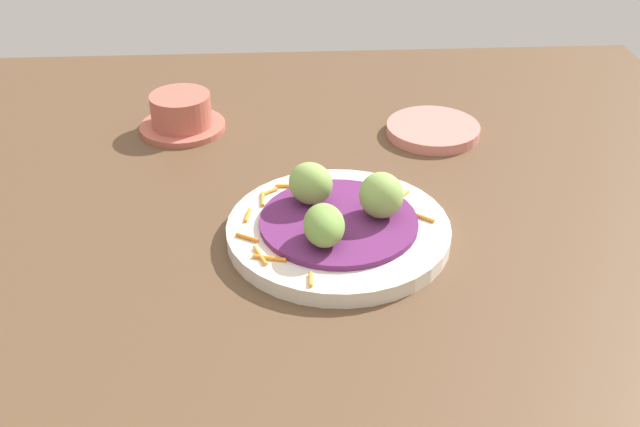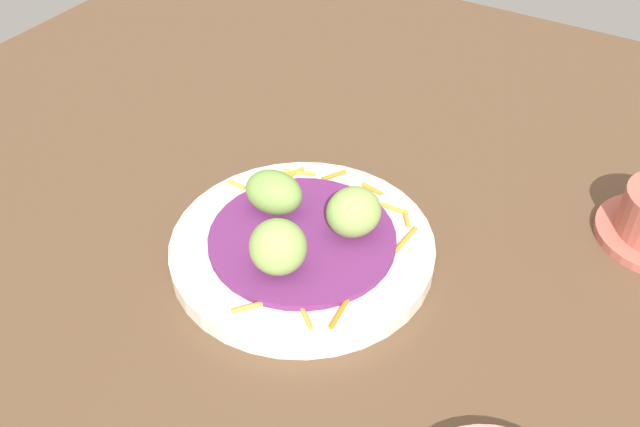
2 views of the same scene
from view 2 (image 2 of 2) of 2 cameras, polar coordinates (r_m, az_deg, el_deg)
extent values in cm
cube|color=brown|center=(65.37, -0.59, -2.41)|extent=(110.00, 110.00, 2.00)
cylinder|color=silver|center=(62.21, -1.43, -2.81)|extent=(23.17, 23.17, 1.71)
cylinder|color=#60235B|center=(61.40, -1.45, -2.01)|extent=(16.37, 16.37, 0.65)
cylinder|color=orange|center=(68.49, 1.14, 3.10)|extent=(1.63, 2.37, 0.40)
cylinder|color=orange|center=(67.79, -6.72, 2.33)|extent=(1.95, 0.49, 0.40)
cylinder|color=orange|center=(64.90, 6.06, 0.37)|extent=(2.65, 0.42, 0.40)
cylinder|color=orange|center=(68.87, -1.68, 3.34)|extent=(3.11, 1.50, 0.40)
cylinder|color=orange|center=(66.99, 4.22, 2.00)|extent=(2.33, 0.81, 0.40)
cylinder|color=orange|center=(55.58, 1.59, -8.00)|extent=(0.72, 3.38, 0.40)
cylinder|color=orange|center=(61.88, 6.90, -2.11)|extent=(0.64, 3.72, 0.40)
cylinder|color=orange|center=(56.22, -5.92, -7.54)|extent=(1.90, 2.21, 0.40)
cylinder|color=orange|center=(55.20, -1.11, -8.43)|extent=(1.89, 1.68, 0.40)
cylinder|color=orange|center=(63.98, 6.99, -0.41)|extent=(1.57, 1.99, 0.40)
cylinder|color=orange|center=(68.50, -2.42, 3.08)|extent=(1.24, 3.31, 0.40)
ellipsoid|color=#759E47|center=(62.76, -3.74, 1.72)|extent=(5.53, 4.27, 3.86)
ellipsoid|color=#84A851|center=(56.71, -3.41, -2.71)|extent=(6.13, 6.03, 4.80)
ellipsoid|color=#84A851|center=(60.05, 2.69, 0.07)|extent=(6.29, 6.40, 4.51)
camera|label=1|loc=(1.00, -41.08, 33.65)|focal=42.78mm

